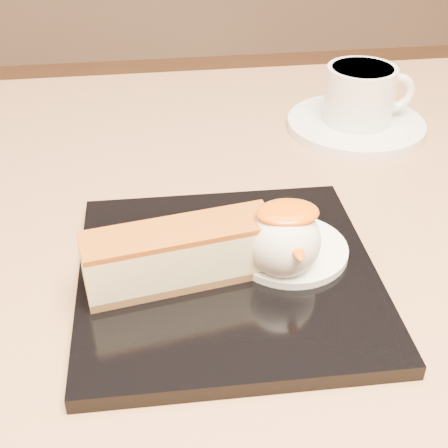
{
  "coord_description": "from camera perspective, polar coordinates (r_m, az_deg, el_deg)",
  "views": [
    {
      "loc": [
        -0.07,
        -0.41,
        1.02
      ],
      "look_at": [
        -0.02,
        -0.03,
        0.76
      ],
      "focal_mm": 50.0,
      "sensor_mm": 36.0,
      "label": 1
    }
  ],
  "objects": [
    {
      "name": "table",
      "position": [
        0.62,
        1.62,
        -13.66
      ],
      "size": [
        0.8,
        0.8,
        0.72
      ],
      "color": "black",
      "rests_on": "ground"
    },
    {
      "name": "dessert_plate",
      "position": [
        0.47,
        0.34,
        -4.81
      ],
      "size": [
        0.22,
        0.22,
        0.01
      ],
      "primitive_type": "cube",
      "rotation": [
        0.0,
        0.0,
        -0.02
      ],
      "color": "black",
      "rests_on": "table"
    },
    {
      "name": "cheesecake",
      "position": [
        0.44,
        -4.03,
        -2.78
      ],
      "size": [
        0.14,
        0.06,
        0.04
      ],
      "rotation": [
        0.0,
        0.0,
        0.17
      ],
      "color": "brown",
      "rests_on": "dessert_plate"
    },
    {
      "name": "cream_smear",
      "position": [
        0.48,
        5.98,
        -2.32
      ],
      "size": [
        0.09,
        0.09,
        0.01
      ],
      "primitive_type": "cylinder",
      "color": "white",
      "rests_on": "dessert_plate"
    },
    {
      "name": "ice_cream_scoop",
      "position": [
        0.45,
        5.48,
        -1.54
      ],
      "size": [
        0.05,
        0.05,
        0.05
      ],
      "primitive_type": "sphere",
      "color": "white",
      "rests_on": "cream_smear"
    },
    {
      "name": "mango_sauce",
      "position": [
        0.44,
        5.84,
        1.06
      ],
      "size": [
        0.05,
        0.03,
        0.01
      ],
      "primitive_type": "ellipsoid",
      "color": "#E25A07",
      "rests_on": "ice_cream_scoop"
    },
    {
      "name": "mint_sprig",
      "position": [
        0.49,
        2.06,
        -0.56
      ],
      "size": [
        0.03,
        0.02,
        0.0
      ],
      "color": "#2B843B",
      "rests_on": "cream_smear"
    },
    {
      "name": "saucer",
      "position": [
        0.71,
        11.94,
        8.89
      ],
      "size": [
        0.15,
        0.15,
        0.01
      ],
      "primitive_type": "cylinder",
      "color": "white",
      "rests_on": "table"
    },
    {
      "name": "coffee_cup",
      "position": [
        0.7,
        12.45,
        11.58
      ],
      "size": [
        0.1,
        0.07,
        0.06
      ],
      "rotation": [
        0.0,
        0.0,
        0.02
      ],
      "color": "white",
      "rests_on": "saucer"
    }
  ]
}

